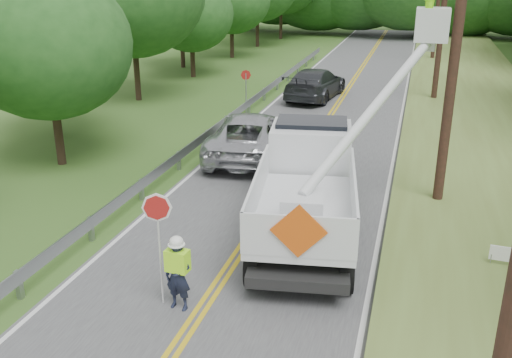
# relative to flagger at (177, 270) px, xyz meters

# --- Properties ---
(ground) EXTENTS (140.00, 140.00, 0.00)m
(ground) POSITION_rel_flagger_xyz_m (0.50, -1.61, -0.96)
(ground) COLOR #294F17
(ground) RESTS_ON ground
(road) EXTENTS (7.20, 96.00, 0.03)m
(road) POSITION_rel_flagger_xyz_m (0.50, 12.39, -0.95)
(road) COLOR #454547
(road) RESTS_ON ground
(guardrail) EXTENTS (0.18, 48.00, 0.77)m
(guardrail) POSITION_rel_flagger_xyz_m (-3.52, 13.30, -0.41)
(guardrail) COLOR gray
(guardrail) RESTS_ON ground
(utility_poles) EXTENTS (1.60, 43.30, 10.00)m
(utility_poles) POSITION_rel_flagger_xyz_m (5.50, 15.40, 4.31)
(utility_poles) COLOR black
(utility_poles) RESTS_ON ground
(tall_grass_verge) EXTENTS (7.00, 96.00, 0.30)m
(tall_grass_verge) POSITION_rel_flagger_xyz_m (7.60, 12.39, -0.81)
(tall_grass_verge) COLOR #57652D
(tall_grass_verge) RESTS_ON ground
(flagger) EXTENTS (1.07, 0.44, 2.62)m
(flagger) POSITION_rel_flagger_xyz_m (0.00, 0.00, 0.00)
(flagger) COLOR #191E33
(flagger) RESTS_ON road
(bucket_truck) EXTENTS (5.04, 7.65, 7.14)m
(bucket_truck) POSITION_rel_flagger_xyz_m (2.01, 5.44, 0.66)
(bucket_truck) COLOR black
(bucket_truck) RESTS_ON road
(suv_silver) EXTENTS (3.59, 6.53, 1.73)m
(suv_silver) POSITION_rel_flagger_xyz_m (-1.47, 10.66, -0.07)
(suv_silver) COLOR #B6B7BD
(suv_silver) RESTS_ON road
(suv_darkgrey) EXTENTS (3.00, 6.02, 1.68)m
(suv_darkgrey) POSITION_rel_flagger_xyz_m (-0.97, 21.69, -0.10)
(suv_darkgrey) COLOR #323539
(suv_darkgrey) RESTS_ON road
(stop_sign_permanent) EXTENTS (0.49, 0.13, 2.31)m
(stop_sign_permanent) POSITION_rel_flagger_xyz_m (-3.55, 16.70, 0.55)
(stop_sign_permanent) COLOR gray
(stop_sign_permanent) RESTS_ON ground
(yard_sign) EXTENTS (0.54, 0.07, 0.78)m
(yard_sign) POSITION_rel_flagger_xyz_m (6.89, 3.45, -0.40)
(yard_sign) COLOR white
(yard_sign) RESTS_ON ground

